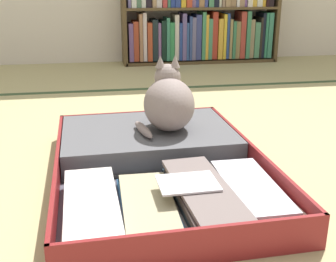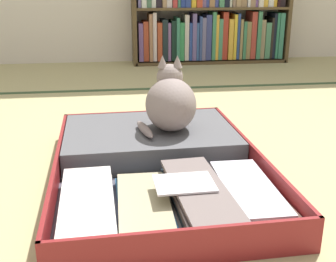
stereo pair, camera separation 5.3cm
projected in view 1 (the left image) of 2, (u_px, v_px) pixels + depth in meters
ground_plane at (201, 183)px, 1.46m from camera, size 10.00×10.00×0.00m
tatami_border at (149, 89)px, 2.74m from camera, size 4.80×0.05×0.00m
bookshelf at (201, 11)px, 3.52m from camera, size 1.30×0.23×0.89m
open_suitcase at (157, 160)px, 1.54m from camera, size 0.72×1.01×0.10m
black_cat at (168, 103)px, 1.66m from camera, size 0.24×0.26×0.28m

